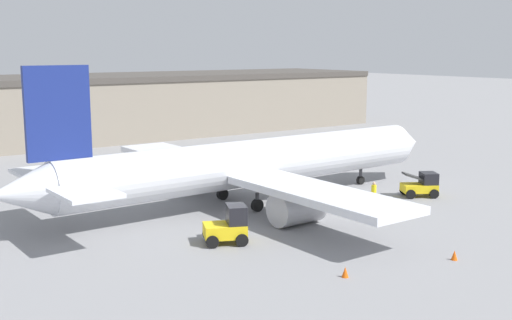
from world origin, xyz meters
The scene contains 8 objects.
ground_plane centered at (0.00, 0.00, 0.00)m, with size 400.00×400.00×0.00m, color gray.
terminal_building centered at (10.71, 41.94, 4.06)m, with size 67.35×17.88×8.11m.
airplane centered at (-0.97, -0.02, 2.97)m, with size 37.71×31.49×10.52m.
ground_crew_worker centered at (6.78, -5.62, 0.93)m, with size 0.38×0.38×1.74m.
baggage_tug centered at (-7.22, -7.43, 1.04)m, with size 3.12×2.89×2.30m.
belt_loader_truck centered at (11.85, -5.83, 0.92)m, with size 3.17×2.90×1.93m.
safety_cone_near centered at (1.22, -17.29, 0.28)m, with size 0.36×0.36×0.55m.
safety_cone_far centered at (-5.57, -15.83, 0.28)m, with size 0.36×0.36×0.55m.
Camera 1 is at (-27.19, -38.70, 11.47)m, focal length 45.00 mm.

